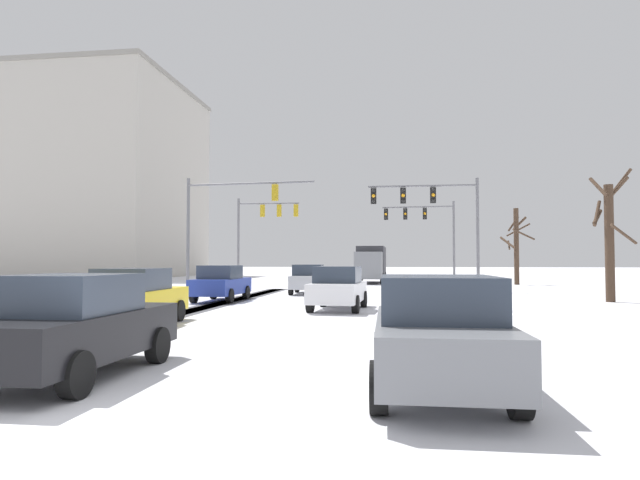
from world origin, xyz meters
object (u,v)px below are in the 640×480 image
Objects in this scene: car_grey_sixth at (438,333)px; car_black_fifth at (74,325)px; bare_tree_sidewalk_mid at (609,235)px; traffic_signal_far_right at (425,223)px; car_blue_second at (221,283)px; traffic_signal_near_left at (223,213)px; car_white_third at (338,288)px; car_yellow_cab_fourth at (134,297)px; traffic_signal_near_right at (433,208)px; traffic_signal_far_left at (262,222)px; box_truck_delivery at (371,263)px; car_silver_lead at (308,279)px; bare_tree_sidewalk_far at (516,244)px; office_building_far_left_block at (64,182)px.

car_black_fifth is at bearing 178.32° from car_grey_sixth.
traffic_signal_far_right is at bearing 111.83° from bare_tree_sidewalk_mid.
car_blue_second is 1.00× the size of car_grey_sixth.
car_black_fifth is 5.61m from car_grey_sixth.
car_white_third is at bearing -50.47° from traffic_signal_near_left.
bare_tree_sidewalk_mid reaches higher than car_yellow_cab_fourth.
traffic_signal_far_left is at bearing 145.78° from traffic_signal_near_right.
traffic_signal_far_right is 18.55m from traffic_signal_near_left.
traffic_signal_near_right is 11.82m from traffic_signal_near_left.
car_white_third is 1.01× the size of car_yellow_cab_fourth.
box_truck_delivery is at bearing 79.99° from car_yellow_cab_fourth.
car_white_third is at bearing -154.71° from bare_tree_sidewalk_mid.
car_grey_sixth is at bearing -71.90° from traffic_signal_far_left.
car_yellow_cab_fourth is at bearing -81.60° from traffic_signal_near_left.
car_silver_lead is at bearing 105.39° from car_white_third.
car_black_fifth is at bearing -81.53° from traffic_signal_far_left.
traffic_signal_near_left reaches higher than car_silver_lead.
traffic_signal_near_right is at bearing 142.95° from bare_tree_sidewalk_mid.
car_grey_sixth is (8.39, -15.99, 0.00)m from car_blue_second.
car_white_third is (7.61, -19.10, -3.93)m from traffic_signal_far_left.
car_grey_sixth is (7.83, -6.57, 0.00)m from car_yellow_cab_fourth.
car_silver_lead is 9.90m from car_white_third.
traffic_signal_far_left is (-11.89, 8.09, -0.05)m from traffic_signal_near_right.
car_yellow_cab_fourth is 0.71× the size of bare_tree_sidewalk_far.
box_truck_delivery is at bearing 158.87° from traffic_signal_far_right.
traffic_signal_far_right is (0.24, 12.14, -0.02)m from traffic_signal_near_right.
traffic_signal_near_left is 1.26× the size of bare_tree_sidewalk_far.
traffic_signal_far_right is (12.14, 4.05, 0.03)m from traffic_signal_far_left.
traffic_signal_near_left reaches higher than car_grey_sixth.
traffic_signal_near_left is 0.99× the size of box_truck_delivery.
traffic_signal_far_left is 20.93m from car_white_third.
car_white_third is 1.02× the size of car_grey_sixth.
bare_tree_sidewalk_mid is (11.60, 5.48, 2.16)m from car_white_third.
traffic_signal_near_right is 0.22× the size of office_building_far_left_block.
car_grey_sixth is at bearing -103.93° from bare_tree_sidewalk_far.
box_truck_delivery is at bearing 36.16° from traffic_signal_far_left.
car_silver_lead is 1.00× the size of car_white_third.
car_black_fifth is 1.00× the size of car_grey_sixth.
bare_tree_sidewalk_far is 0.20× the size of office_building_far_left_block.
car_blue_second is at bearing -174.07° from bare_tree_sidewalk_mid.
car_black_fifth is at bearing -80.04° from car_blue_second.
traffic_signal_near_left is at bearing 115.24° from car_grey_sixth.
traffic_signal_far_left is 11.46m from car_silver_lead.
bare_tree_sidewalk_mid reaches higher than box_truck_delivery.
car_black_fifth is (-0.33, -21.70, 0.00)m from car_silver_lead.
traffic_signal_near_left is at bearing -143.14° from bare_tree_sidewalk_far.
car_yellow_cab_fourth is 1.01× the size of car_grey_sixth.
car_grey_sixth is at bearing -77.82° from car_white_third.
car_black_fifth is 37.10m from box_truck_delivery.
car_yellow_cab_fourth is 0.14× the size of office_building_far_left_block.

